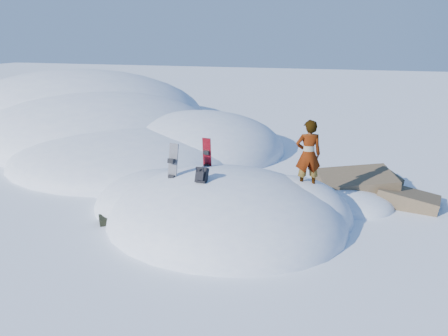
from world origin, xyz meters
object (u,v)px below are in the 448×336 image
(snowboard_red, at_px, (207,161))
(snowboard_dark, at_px, (172,171))
(person, at_px, (308,155))
(backpack, at_px, (202,175))

(snowboard_red, relative_size, snowboard_dark, 0.93)
(person, bearing_deg, snowboard_dark, -1.92)
(backpack, relative_size, person, 0.25)
(snowboard_red, xyz_separation_m, snowboard_dark, (-0.65, -1.14, -0.03))
(snowboard_red, height_order, person, person)
(snowboard_red, bearing_deg, snowboard_dark, -112.26)
(snowboard_red, bearing_deg, backpack, -68.92)
(snowboard_red, distance_m, backpack, 1.61)
(snowboard_red, height_order, snowboard_dark, snowboard_dark)
(snowboard_dark, height_order, backpack, snowboard_dark)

